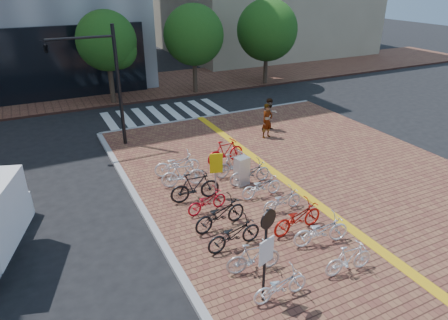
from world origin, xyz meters
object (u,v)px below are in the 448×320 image
bike_3 (220,214)px  bike_7 (177,164)px  bike_10 (298,218)px  bike_15 (226,152)px  bike_9 (321,230)px  pedestrian_b (270,114)px  bike_5 (195,187)px  bike_11 (282,200)px  bike_14 (234,164)px  utility_box (242,171)px  bike_1 (253,257)px  bike_2 (234,234)px  bike_6 (183,174)px  bike_12 (261,186)px  bike_0 (280,285)px  bike_8 (349,259)px  yellow_sign (216,167)px  bike_13 (250,173)px  bike_4 (207,201)px  traffic_light_pole (87,67)px  pedestrian_a (267,121)px  notice_sign (266,246)px

bike_3 → bike_7: size_ratio=1.02×
bike_10 → bike_15: bike_15 is taller
bike_9 → pedestrian_b: bearing=-13.7°
bike_5 → bike_11: bearing=-124.7°
bike_14 → bike_7: bearing=56.6°
bike_14 → utility_box: bearing=169.3°
bike_1 → bike_2: bike_2 is taller
bike_2 → bike_15: 6.22m
bike_6 → bike_7: bike_6 is taller
bike_6 → bike_12: bike_6 is taller
bike_0 → utility_box: size_ratio=1.34×
bike_6 → bike_5: bearing=-168.2°
bike_3 → bike_8: 4.36m
yellow_sign → bike_8: bearing=-74.7°
bike_2 → bike_13: 4.33m
bike_4 → bike_13: size_ratio=0.87×
bike_0 → bike_10: 3.24m
bike_11 → bike_6: bearing=35.1°
traffic_light_pole → bike_8: bearing=-69.3°
bike_10 → utility_box: utility_box is taller
bike_7 → bike_9: bearing=-151.8°
bike_7 → bike_14: (2.14, -1.12, 0.02)m
bike_7 → pedestrian_a: (5.79, 2.07, 0.40)m
yellow_sign → bike_9: bearing=-68.0°
bike_15 → bike_9: bearing=173.7°
bike_1 → yellow_sign: bearing=-1.5°
bike_14 → yellow_sign: size_ratio=0.98×
bike_3 → bike_10: bike_3 is taller
bike_2 → pedestrian_a: 9.66m
bike_9 → notice_sign: size_ratio=0.67×
bike_14 → bike_11: bearing=179.0°
bike_4 → bike_9: (2.45, -3.37, 0.08)m
bike_10 → pedestrian_a: (3.62, 7.76, 0.39)m
bike_1 → bike_3: bike_3 is taller
bike_14 → bike_15: size_ratio=0.95×
bike_14 → bike_9: bearing=176.8°
pedestrian_a → utility_box: size_ratio=1.50×
bike_8 → yellow_sign: yellow_sign is taller
bike_0 → bike_11: size_ratio=0.99×
pedestrian_b → bike_5: bearing=-144.2°
bike_4 → pedestrian_a: 7.90m
bike_8 → pedestrian_b: 11.82m
bike_0 → pedestrian_a: (5.86, 10.10, 0.48)m
bike_8 → pedestrian_a: bearing=-15.3°
bike_6 → bike_14: (2.27, -0.06, -0.00)m
bike_3 → bike_11: bike_3 is taller
bike_0 → traffic_light_pole: (-2.44, 12.57, 3.62)m
bike_9 → traffic_light_pole: traffic_light_pole is taller
bike_4 → bike_7: bike_7 is taller
bike_4 → bike_15: bike_15 is taller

